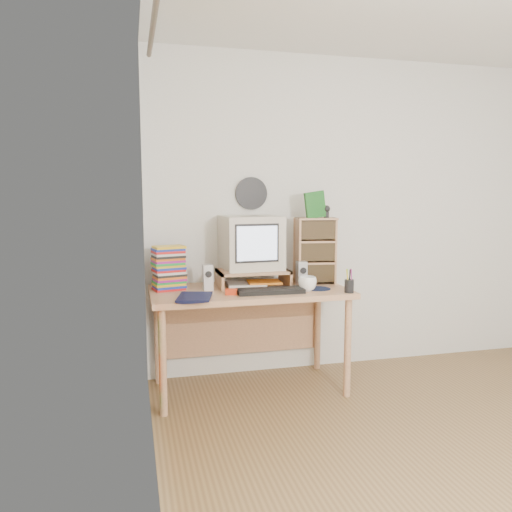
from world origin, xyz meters
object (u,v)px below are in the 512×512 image
dvd_stack (169,269)px  diary (178,295)px  desk (247,305)px  mug (307,284)px  crt_monitor (252,243)px  cd_rack (316,251)px  keyboard (270,291)px

dvd_stack → diary: 0.36m
desk → mug: bearing=-31.5°
crt_monitor → diary: 0.75m
cd_rack → diary: 1.14m
keyboard → mug: (0.27, 0.01, 0.04)m
mug → cd_rack: bearing=58.7°
crt_monitor → diary: (-0.58, -0.37, -0.29)m
dvd_stack → cd_rack: size_ratio=0.60×
dvd_stack → mug: size_ratio=2.31×
crt_monitor → diary: bearing=-151.1°
crt_monitor → dvd_stack: bearing=179.7°
keyboard → mug: bearing=3.9°
desk → cd_rack: bearing=3.7°
desk → diary: 0.62m
desk → crt_monitor: (0.06, 0.09, 0.45)m
keyboard → cd_rack: size_ratio=0.92×
cd_rack → diary: bearing=-155.8°
keyboard → mug: size_ratio=3.58×
desk → dvd_stack: dvd_stack is taller
mug → dvd_stack: bearing=163.3°
desk → diary: bearing=-151.4°
desk → crt_monitor: crt_monitor is taller
dvd_stack → diary: dvd_stack is taller
crt_monitor → mug: 0.53m
cd_rack → desk: bearing=-168.9°
keyboard → mug: 0.27m
keyboard → crt_monitor: bearing=100.4°
mug → crt_monitor: bearing=135.4°
crt_monitor → diary: size_ratio=1.60×
crt_monitor → keyboard: size_ratio=0.90×
dvd_stack → mug: bearing=-29.5°
keyboard → diary: size_ratio=1.77×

